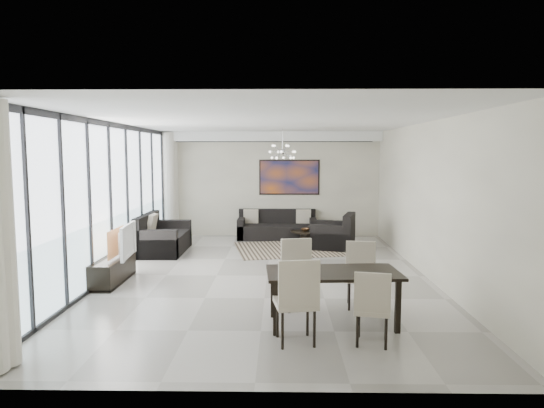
{
  "coord_description": "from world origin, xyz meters",
  "views": [
    {
      "loc": [
        0.25,
        -9.01,
        2.32
      ],
      "look_at": [
        0.08,
        1.16,
        1.25
      ],
      "focal_mm": 32.0,
      "sensor_mm": 36.0,
      "label": 1
    }
  ],
  "objects_px": {
    "tv_console": "(113,270)",
    "dining_table": "(333,278)",
    "sofa_main": "(277,229)",
    "television": "(122,241)",
    "coffee_table": "(308,236)"
  },
  "relations": [
    {
      "from": "sofa_main",
      "to": "dining_table",
      "type": "relative_size",
      "value": 1.16
    },
    {
      "from": "dining_table",
      "to": "coffee_table",
      "type": "bearing_deg",
      "value": 89.99
    },
    {
      "from": "tv_console",
      "to": "dining_table",
      "type": "distance_m",
      "value": 4.3
    },
    {
      "from": "coffee_table",
      "to": "dining_table",
      "type": "height_order",
      "value": "dining_table"
    },
    {
      "from": "tv_console",
      "to": "dining_table",
      "type": "height_order",
      "value": "dining_table"
    },
    {
      "from": "coffee_table",
      "to": "tv_console",
      "type": "xyz_separation_m",
      "value": [
        -3.72,
        -4.0,
        0.05
      ]
    },
    {
      "from": "tv_console",
      "to": "dining_table",
      "type": "xyz_separation_m",
      "value": [
        3.72,
        -2.1,
        0.43
      ]
    },
    {
      "from": "coffee_table",
      "to": "sofa_main",
      "type": "height_order",
      "value": "sofa_main"
    },
    {
      "from": "dining_table",
      "to": "television",
      "type": "bearing_deg",
      "value": 148.56
    },
    {
      "from": "tv_console",
      "to": "television",
      "type": "height_order",
      "value": "television"
    },
    {
      "from": "coffee_table",
      "to": "sofa_main",
      "type": "distance_m",
      "value": 1.0
    },
    {
      "from": "tv_console",
      "to": "television",
      "type": "distance_m",
      "value": 0.55
    },
    {
      "from": "tv_console",
      "to": "coffee_table",
      "type": "bearing_deg",
      "value": 47.04
    },
    {
      "from": "television",
      "to": "dining_table",
      "type": "bearing_deg",
      "value": -126.19
    },
    {
      "from": "sofa_main",
      "to": "dining_table",
      "type": "height_order",
      "value": "sofa_main"
    }
  ]
}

